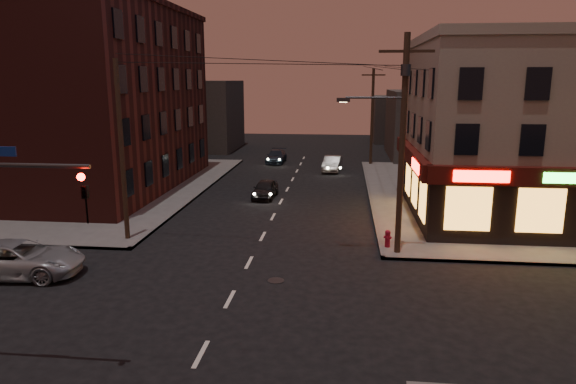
# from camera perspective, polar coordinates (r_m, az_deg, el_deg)

# --- Properties ---
(ground) EXTENTS (120.00, 120.00, 0.00)m
(ground) POSITION_cam_1_polar(r_m,az_deg,el_deg) (19.97, -6.49, -11.76)
(ground) COLOR black
(ground) RESTS_ON ground
(sidewalk_ne) EXTENTS (24.00, 28.00, 0.15)m
(sidewalk_ne) POSITION_cam_1_polar(r_m,az_deg,el_deg) (40.10, 26.25, -0.51)
(sidewalk_ne) COLOR #514F4C
(sidewalk_ne) RESTS_ON ground
(sidewalk_nw) EXTENTS (24.00, 28.00, 0.15)m
(sidewalk_nw) POSITION_cam_1_polar(r_m,az_deg,el_deg) (43.67, -24.42, 0.63)
(sidewalk_nw) COLOR #514F4C
(sidewalk_nw) RESTS_ON ground
(pizza_building) EXTENTS (15.85, 12.85, 10.50)m
(pizza_building) POSITION_cam_1_polar(r_m,az_deg,el_deg) (33.45, 26.97, 6.26)
(pizza_building) COLOR gray
(pizza_building) RESTS_ON sidewalk_ne
(brick_apartment) EXTENTS (12.00, 20.00, 13.00)m
(brick_apartment) POSITION_cam_1_polar(r_m,az_deg,el_deg) (41.24, -20.99, 9.52)
(brick_apartment) COLOR #461A16
(brick_apartment) RESTS_ON sidewalk_nw
(bg_building_ne_a) EXTENTS (10.00, 12.00, 7.00)m
(bg_building_ne_a) POSITION_cam_1_polar(r_m,az_deg,el_deg) (56.81, 16.30, 7.22)
(bg_building_ne_a) COLOR #3F3D3A
(bg_building_ne_a) RESTS_ON ground
(bg_building_nw) EXTENTS (9.00, 10.00, 8.00)m
(bg_building_nw) POSITION_cam_1_polar(r_m,az_deg,el_deg) (62.31, -9.90, 8.41)
(bg_building_nw) COLOR #3F3D3A
(bg_building_nw) RESTS_ON ground
(bg_building_ne_b) EXTENTS (8.00, 8.00, 6.00)m
(bg_building_ne_b) POSITION_cam_1_polar(r_m,az_deg,el_deg) (70.38, 12.71, 7.92)
(bg_building_ne_b) COLOR #3F3D3A
(bg_building_ne_b) RESTS_ON ground
(utility_pole_main) EXTENTS (4.20, 0.44, 10.00)m
(utility_pole_main) POSITION_cam_1_polar(r_m,az_deg,el_deg) (23.81, 12.35, 6.36)
(utility_pole_main) COLOR #382619
(utility_pole_main) RESTS_ON sidewalk_ne
(utility_pole_far) EXTENTS (0.26, 0.26, 9.00)m
(utility_pole_far) POSITION_cam_1_polar(r_m,az_deg,el_deg) (49.95, 9.32, 8.23)
(utility_pole_far) COLOR #382619
(utility_pole_far) RESTS_ON sidewalk_ne
(utility_pole_west) EXTENTS (0.24, 0.24, 9.00)m
(utility_pole_west) POSITION_cam_1_polar(r_m,az_deg,el_deg) (26.84, -17.99, 4.31)
(utility_pole_west) COLOR #382619
(utility_pole_west) RESTS_ON sidewalk_nw
(suv_cross) EXTENTS (5.61, 2.99, 1.50)m
(suv_cross) POSITION_cam_1_polar(r_m,az_deg,el_deg) (24.60, -27.84, -6.60)
(suv_cross) COLOR #A0A5A9
(suv_cross) RESTS_ON ground
(sedan_near) EXTENTS (1.65, 3.72, 1.25)m
(sedan_near) POSITION_cam_1_polar(r_m,az_deg,el_deg) (36.06, -2.56, 0.35)
(sedan_near) COLOR black
(sedan_near) RESTS_ON ground
(sedan_mid) EXTENTS (1.84, 4.26, 1.36)m
(sedan_mid) POSITION_cam_1_polar(r_m,az_deg,el_deg) (46.65, 4.94, 3.15)
(sedan_mid) COLOR #63605D
(sedan_mid) RESTS_ON ground
(sedan_far) EXTENTS (1.82, 4.34, 1.25)m
(sedan_far) POSITION_cam_1_polar(r_m,az_deg,el_deg) (51.31, -1.32, 3.98)
(sedan_far) COLOR #17212E
(sedan_far) RESTS_ON ground
(fire_hydrant) EXTENTS (0.39, 0.39, 0.86)m
(fire_hydrant) POSITION_cam_1_polar(r_m,az_deg,el_deg) (25.51, 11.02, -5.00)
(fire_hydrant) COLOR maroon
(fire_hydrant) RESTS_ON sidewalk_ne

